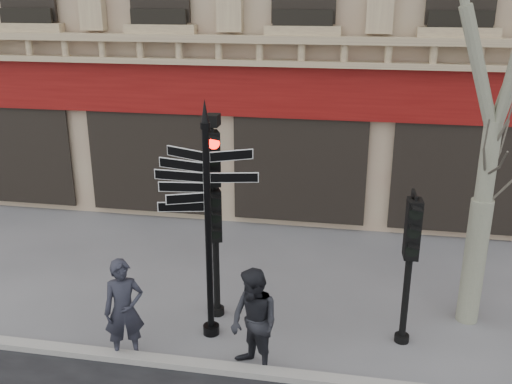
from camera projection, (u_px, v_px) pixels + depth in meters
ground at (268, 328)px, 10.58m from camera, size 80.00×80.00×0.00m
kerb at (255, 372)px, 9.26m from camera, size 80.00×0.25×0.12m
fingerpost at (207, 183)px, 9.47m from camera, size 1.86×1.86×4.31m
traffic_signal_main at (214, 194)px, 10.23m from camera, size 0.52×0.46×3.92m
traffic_signal_secondary at (411, 244)px, 9.56m from camera, size 0.47×0.35×2.71m
pedestrian_a at (124, 310)px, 9.45m from camera, size 0.79×0.68×1.82m
pedestrian_b at (254, 323)px, 9.08m from camera, size 1.13×1.11×1.83m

